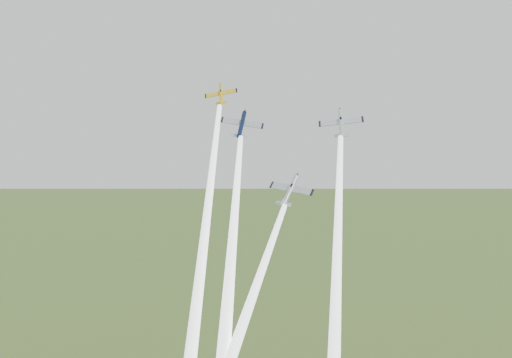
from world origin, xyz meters
name	(u,v)px	position (x,y,z in m)	size (l,w,h in m)	color
plane_yellow	(221,94)	(-10.69, 6.74, 107.84)	(6.70, 6.65, 1.05)	gold
smoke_trail_yellow	(199,281)	(-5.50, -21.11, 76.49)	(2.53, 2.53, 78.11)	white
plane_navy	(242,124)	(-4.97, 1.98, 101.80)	(8.34, 8.27, 1.31)	#0B1534
smoke_trail_navy	(230,267)	(-0.98, -18.64, 78.55)	(2.53, 2.53, 56.28)	white
plane_silver_right	(341,123)	(14.59, -0.82, 102.04)	(8.16, 8.10, 1.28)	silver
smoke_trail_silver_right	(335,324)	(17.39, -26.89, 73.02)	(2.53, 2.53, 71.82)	white
plane_silver_low	(290,191)	(6.84, -8.70, 90.36)	(8.17, 8.10, 1.28)	#A8B0B6
smoke_trail_silver_low	(236,345)	(2.55, -27.62, 68.89)	(2.53, 2.53, 51.48)	white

